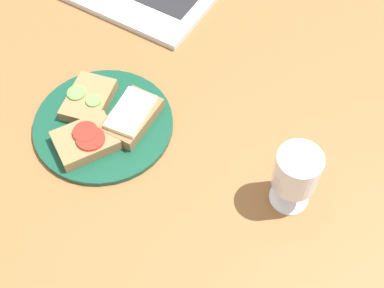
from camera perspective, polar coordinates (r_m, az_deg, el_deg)
wooden_table at (r=95.51cm, az=-1.86°, el=1.67°), size 140.00×140.00×3.00cm
plate at (r=94.78cm, az=-9.43°, el=2.08°), size 24.41×24.41×1.04cm
sandwich_with_tomato at (r=91.15cm, az=-11.25°, el=0.41°), size 11.60×12.43×2.85cm
sandwich_with_cheese at (r=92.61cm, az=-6.46°, el=2.96°), size 6.88×11.07×3.19cm
sandwich_with_cucumber at (r=96.57cm, az=-10.99°, el=4.70°), size 9.25×11.51×2.53cm
wine_glass at (r=81.02cm, az=11.06°, el=-3.07°), size 6.93×6.93×12.01cm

